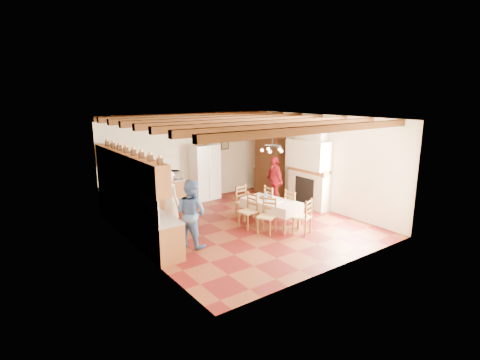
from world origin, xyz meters
name	(u,v)px	position (x,y,z in m)	size (l,w,h in m)	color
floor	(243,226)	(0.00, 0.00, -0.01)	(6.00, 6.50, 0.02)	#4F100E
ceiling	(244,118)	(0.00, 0.00, 3.01)	(6.00, 6.50, 0.02)	white
wall_back	(187,157)	(0.00, 3.26, 1.50)	(6.00, 0.02, 3.00)	beige
wall_front	(339,201)	(0.00, -3.26, 1.50)	(6.00, 0.02, 3.00)	beige
wall_left	(137,190)	(-3.01, 0.00, 1.50)	(0.02, 6.50, 3.00)	beige
wall_right	(319,162)	(3.01, 0.00, 1.50)	(0.02, 6.50, 3.00)	beige
ceiling_beams	(244,121)	(0.00, 0.00, 2.91)	(6.00, 6.30, 0.16)	#3D260D
lower_cabinets_left	(136,220)	(-2.70, 1.05, 0.43)	(0.60, 4.30, 0.86)	brown
lower_cabinets_back	(149,197)	(-1.55, 2.95, 0.43)	(2.30, 0.60, 0.86)	brown
countertop_left	(135,203)	(-2.70, 1.05, 0.88)	(0.62, 4.30, 0.04)	gray
countertop_back	(148,183)	(-1.55, 2.95, 0.88)	(2.34, 0.62, 0.04)	gray
backsplash_left	(123,193)	(-2.98, 1.05, 1.20)	(0.03, 4.30, 0.60)	silver
backsplash_back	(144,172)	(-1.55, 3.23, 1.20)	(2.30, 0.03, 0.60)	silver
upper_cabinets	(128,167)	(-2.83, 1.05, 1.85)	(0.35, 4.20, 0.70)	brown
fireplace	(308,165)	(2.72, 0.20, 1.40)	(0.56, 1.60, 2.80)	beige
wall_picture	(225,144)	(1.55, 3.23, 1.85)	(0.34, 0.03, 0.42)	black
refrigerator	(203,172)	(0.55, 3.09, 0.96)	(0.96, 0.79, 1.92)	white
hutch	(270,166)	(2.75, 2.10, 1.07)	(0.49, 1.18, 2.14)	#381D11
dining_table	(271,203)	(0.68, -0.39, 0.63)	(1.11, 1.75, 0.72)	silver
chandelier	(272,146)	(0.68, -0.39, 2.25)	(0.47, 0.47, 0.03)	black
chair_left_near	(267,216)	(0.15, -0.82, 0.48)	(0.42, 0.40, 0.96)	brown
chair_left_far	(248,211)	(0.02, -0.18, 0.48)	(0.42, 0.40, 0.96)	brown
chair_right_near	(294,206)	(1.34, -0.62, 0.48)	(0.42, 0.40, 0.96)	brown
chair_right_far	(273,201)	(1.18, 0.12, 0.48)	(0.42, 0.40, 0.96)	brown
chair_end_near	(302,216)	(0.90, -1.39, 0.48)	(0.42, 0.40, 0.96)	brown
chair_end_far	(245,202)	(0.48, 0.58, 0.48)	(0.42, 0.40, 0.96)	brown
person_man	(170,203)	(-1.98, 0.50, 0.88)	(0.64, 0.42, 1.76)	silver
person_woman_blue	(191,213)	(-1.86, -0.38, 0.83)	(0.81, 0.63, 1.66)	#4464A2
person_woman_red	(274,181)	(2.11, 1.10, 0.81)	(0.95, 0.39, 1.61)	red
microwave	(172,175)	(-0.70, 2.95, 1.03)	(0.48, 0.32, 0.26)	silver
fridge_vase	(205,140)	(0.65, 3.09, 2.07)	(0.28, 0.28, 0.30)	#381D11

